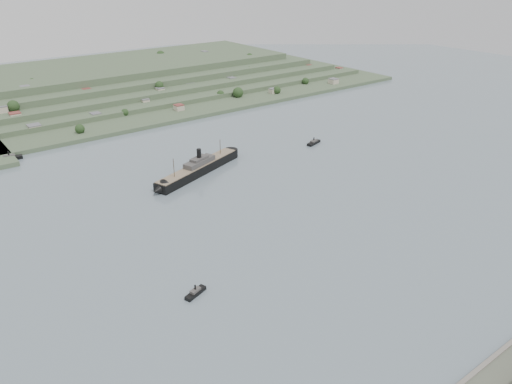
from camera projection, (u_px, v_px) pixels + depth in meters
ground at (299, 216)px, 331.81m from camera, size 1400.00×1400.00×0.00m
far_peninsula at (108, 85)px, 625.72m from camera, size 760.00×309.00×30.00m
steamship at (196, 169)px, 392.73m from camera, size 97.58×44.29×24.34m
tugboat at (195, 292)px, 252.92m from camera, size 13.63×7.74×5.94m
ferry_west at (9, 158)px, 423.09m from camera, size 21.02×8.56×7.65m
ferry_east at (314, 142)px, 459.54m from camera, size 17.63×9.26×6.37m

